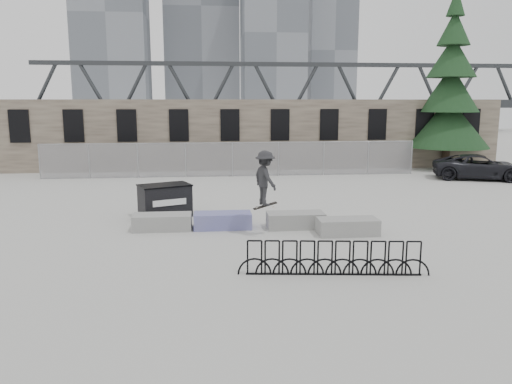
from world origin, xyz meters
The scene contains 14 objects.
ground centered at (0.00, 0.00, 0.00)m, with size 120.00×120.00×0.00m, color #B0B0AB.
stone_wall centered at (0.00, 16.24, 2.26)m, with size 36.00×2.58×4.50m.
chainlink_fence centered at (0.00, 12.50, 1.04)m, with size 22.06×0.06×2.02m.
planter_far_left centered at (-3.09, 0.27, 0.29)m, with size 2.00×0.90×0.54m.
planter_center_left centered at (-1.01, 0.28, 0.29)m, with size 2.00×0.90×0.54m.
planter_center_right centered at (1.55, 0.07, 0.29)m, with size 2.00×0.90×0.54m.
planter_offset centered at (3.13, -1.00, 0.29)m, with size 2.00×0.90×0.54m.
dumpster centered at (-3.15, 2.31, 0.63)m, with size 2.20×1.80×1.25m.
bike_rack centered at (1.66, -4.83, 0.44)m, with size 4.91×0.63×0.90m.
spruce_tree centered at (14.31, 14.77, 4.60)m, with size 5.33×5.33×11.50m.
skyline_towers centered at (-1.01, 93.81, 20.79)m, with size 58.00×28.00×48.00m.
truss_bridge centered at (10.00, 55.00, 4.13)m, with size 70.00×3.00×9.80m.
suv centered at (13.97, 9.96, 0.70)m, with size 2.33×5.06×1.41m, color black.
skateboarder centered at (0.36, -0.89, 1.94)m, with size 1.05×1.32×1.93m.
Camera 1 is at (-1.55, -16.79, 4.41)m, focal length 35.00 mm.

